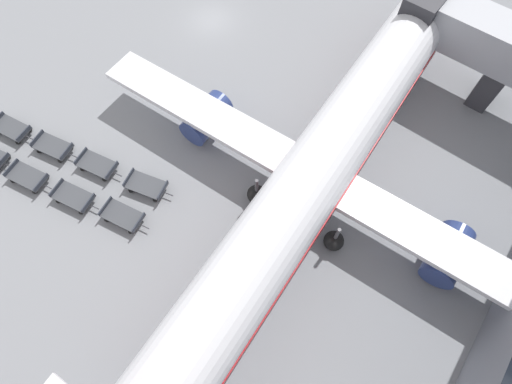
{
  "coord_description": "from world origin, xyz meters",
  "views": [
    {
      "loc": [
        20.95,
        -21.8,
        25.39
      ],
      "look_at": [
        14.03,
        -12.32,
        1.71
      ],
      "focal_mm": 28.0,
      "sensor_mm": 36.0,
      "label": 1
    }
  ],
  "objects": [
    {
      "name": "baggage_dolly_row_near_col_d",
      "position": [
        7.44,
        -18.61,
        0.47
      ],
      "size": [
        3.57,
        1.96,
        0.92
      ],
      "color": "#424449",
      "rests_on": "ground_plane"
    },
    {
      "name": "baggage_dolly_row_mid_a_col_a",
      "position": [
        -4.44,
        -18.4,
        0.47
      ],
      "size": [
        3.56,
        1.9,
        0.92
      ],
      "color": "#424449",
      "rests_on": "ground_plane"
    },
    {
      "name": "baggage_dolly_row_mid_a_col_d",
      "position": [
        7.14,
        -15.96,
        0.47
      ],
      "size": [
        3.57,
        2.14,
        0.92
      ],
      "color": "#424449",
      "rests_on": "ground_plane"
    },
    {
      "name": "baggage_dolly_row_near_col_b",
      "position": [
        -0.15,
        -20.43,
        0.47
      ],
      "size": [
        3.57,
        1.96,
        0.92
      ],
      "color": "#424449",
      "rests_on": "ground_plane"
    },
    {
      "name": "baggage_dolly_row_mid_a_col_b",
      "position": [
        -0.65,
        -17.66,
        0.47
      ],
      "size": [
        3.57,
        2.01,
        0.92
      ],
      "color": "#424449",
      "rests_on": "ground_plane"
    },
    {
      "name": "ground_plane",
      "position": [
        0.0,
        0.0,
        0.0
      ],
      "size": [
        500.0,
        500.0,
        0.0
      ],
      "primitive_type": "plane",
      "color": "gray"
    },
    {
      "name": "baggage_dolly_row_near_col_c",
      "position": [
        3.68,
        -19.6,
        0.47
      ],
      "size": [
        3.57,
        1.98,
        0.92
      ],
      "color": "#424449",
      "rests_on": "ground_plane"
    },
    {
      "name": "airplane",
      "position": [
        16.75,
        -8.5,
        3.6
      ],
      "size": [
        34.34,
        44.52,
        14.37
      ],
      "color": "white",
      "rests_on": "ground_plane"
    },
    {
      "name": "baggage_dolly_row_mid_a_col_c",
      "position": [
        3.13,
        -16.82,
        0.47
      ],
      "size": [
        3.57,
        1.98,
        0.92
      ],
      "color": "#424449",
      "rests_on": "ground_plane"
    }
  ]
}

